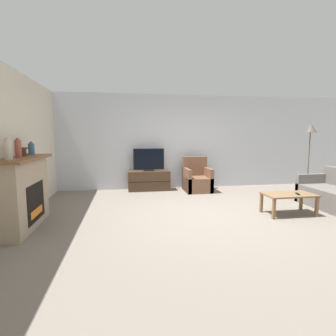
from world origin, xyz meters
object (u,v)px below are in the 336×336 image
(fireplace, at_px, (23,192))
(floor_lamp, at_px, (310,134))
(mantel_vase_left, at_px, (8,149))
(tv, at_px, (149,160))
(armchair, at_px, (197,180))
(mantel_clock, at_px, (25,152))
(coffee_table, at_px, (289,197))
(mantel_vase_centre_left, at_px, (18,148))
(tv_stand, at_px, (149,181))
(mantel_vase_right, at_px, (31,149))
(remote, at_px, (298,194))

(fireplace, bearing_deg, floor_lamp, 11.53)
(mantel_vase_left, relative_size, floor_lamp, 0.18)
(tv, xyz_separation_m, armchair, (1.31, -0.30, -0.55))
(armchair, bearing_deg, tv, 167.12)
(mantel_vase_left, bearing_deg, mantel_clock, 89.93)
(coffee_table, bearing_deg, mantel_vase_left, -174.85)
(armchair, relative_size, coffee_table, 0.98)
(mantel_vase_centre_left, relative_size, tv_stand, 0.27)
(mantel_vase_right, bearing_deg, fireplace, -92.04)
(remote, bearing_deg, armchair, 133.98)
(mantel_vase_centre_left, bearing_deg, fireplace, 98.11)
(tv_stand, relative_size, coffee_table, 1.21)
(mantel_vase_left, distance_m, remote, 5.03)
(tv_stand, height_order, floor_lamp, floor_lamp)
(mantel_vase_left, relative_size, remote, 2.15)
(tv, bearing_deg, fireplace, -131.09)
(floor_lamp, bearing_deg, armchair, 156.54)
(mantel_vase_right, bearing_deg, mantel_vase_centre_left, -90.00)
(mantel_vase_right, relative_size, coffee_table, 0.25)
(fireplace, distance_m, mantel_vase_right, 0.85)
(mantel_clock, relative_size, tv_stand, 0.13)
(coffee_table, bearing_deg, mantel_clock, 177.58)
(mantel_vase_centre_left, height_order, tv_stand, mantel_vase_centre_left)
(mantel_clock, height_order, tv, mantel_clock)
(mantel_vase_left, height_order, floor_lamp, floor_lamp)
(coffee_table, height_order, remote, remote)
(mantel_vase_left, relative_size, mantel_vase_centre_left, 1.06)
(mantel_clock, bearing_deg, coffee_table, -2.42)
(tv, xyz_separation_m, coffee_table, (2.48, -2.72, -0.49))
(armchair, bearing_deg, coffee_table, -64.24)
(mantel_vase_centre_left, bearing_deg, tv, 50.35)
(remote, bearing_deg, tv, 149.48)
(mantel_clock, height_order, remote, mantel_clock)
(mantel_clock, bearing_deg, armchair, 31.45)
(mantel_vase_left, distance_m, mantel_vase_right, 0.95)
(mantel_clock, relative_size, floor_lamp, 0.08)
(mantel_clock, relative_size, remote, 0.97)
(armchair, bearing_deg, floor_lamp, -23.46)
(floor_lamp, bearing_deg, remote, -132.25)
(mantel_vase_left, xyz_separation_m, armchair, (3.63, 2.86, -1.05))
(mantel_vase_centre_left, distance_m, mantel_vase_right, 0.60)
(mantel_vase_left, bearing_deg, floor_lamp, 15.72)
(tv, height_order, remote, tv)
(mantel_vase_centre_left, bearing_deg, mantel_clock, 89.84)
(mantel_vase_right, xyz_separation_m, mantel_clock, (0.00, -0.32, -0.04))
(mantel_vase_right, bearing_deg, mantel_clock, -89.86)
(fireplace, height_order, floor_lamp, floor_lamp)
(mantel_vase_centre_left, bearing_deg, armchair, 34.53)
(mantel_vase_right, relative_size, floor_lamp, 0.13)
(tv, bearing_deg, mantel_vase_centre_left, -129.65)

